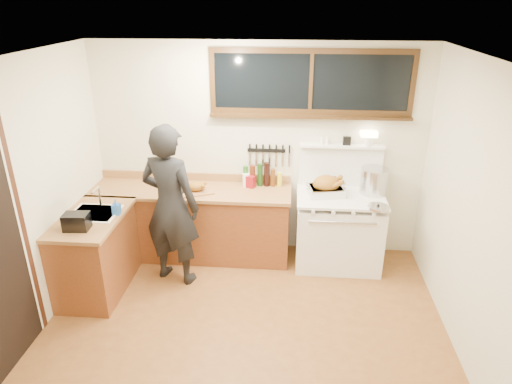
# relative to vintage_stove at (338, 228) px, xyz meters

# --- Properties ---
(ground_plane) EXTENTS (4.00, 3.50, 0.02)m
(ground_plane) POSITION_rel_vintage_stove_xyz_m (-1.00, -1.41, -0.48)
(ground_plane) COLOR brown
(room_shell) EXTENTS (4.10, 3.60, 2.65)m
(room_shell) POSITION_rel_vintage_stove_xyz_m (-1.00, -1.41, 1.18)
(room_shell) COLOR beige
(room_shell) RESTS_ON ground
(counter_back) EXTENTS (2.44, 0.64, 1.00)m
(counter_back) POSITION_rel_vintage_stove_xyz_m (-1.80, 0.04, -0.01)
(counter_back) COLOR #623015
(counter_back) RESTS_ON ground
(counter_left) EXTENTS (0.64, 1.09, 0.90)m
(counter_left) POSITION_rel_vintage_stove_xyz_m (-2.70, -0.79, -0.02)
(counter_left) COLOR #623015
(counter_left) RESTS_ON ground
(sink_unit) EXTENTS (0.50, 0.45, 0.37)m
(sink_unit) POSITION_rel_vintage_stove_xyz_m (-2.68, -0.71, 0.38)
(sink_unit) COLOR white
(sink_unit) RESTS_ON counter_left
(vintage_stove) EXTENTS (1.02, 0.74, 1.60)m
(vintage_stove) POSITION_rel_vintage_stove_xyz_m (0.00, 0.00, 0.00)
(vintage_stove) COLOR white
(vintage_stove) RESTS_ON ground
(back_window) EXTENTS (2.32, 0.13, 0.77)m
(back_window) POSITION_rel_vintage_stove_xyz_m (-0.40, 0.31, 1.60)
(back_window) COLOR black
(back_window) RESTS_ON room_shell
(knife_strip) EXTENTS (0.52, 0.03, 0.28)m
(knife_strip) POSITION_rel_vintage_stove_xyz_m (-0.88, 0.32, 0.84)
(knife_strip) COLOR black
(knife_strip) RESTS_ON room_shell
(man) EXTENTS (0.77, 0.62, 1.85)m
(man) POSITION_rel_vintage_stove_xyz_m (-1.90, -0.51, 0.46)
(man) COLOR black
(man) RESTS_ON ground
(soap_bottle) EXTENTS (0.08, 0.08, 0.17)m
(soap_bottle) POSITION_rel_vintage_stove_xyz_m (-2.43, -0.71, 0.52)
(soap_bottle) COLOR blue
(soap_bottle) RESTS_ON counter_left
(toaster) EXTENTS (0.26, 0.19, 0.17)m
(toaster) POSITION_rel_vintage_stove_xyz_m (-2.70, -1.07, 0.52)
(toaster) COLOR black
(toaster) RESTS_ON counter_left
(cutting_board) EXTENTS (0.45, 0.40, 0.13)m
(cutting_board) POSITION_rel_vintage_stove_xyz_m (-1.70, -0.05, 0.48)
(cutting_board) COLOR olive
(cutting_board) RESTS_ON counter_back
(roast_turkey) EXTENTS (0.45, 0.37, 0.24)m
(roast_turkey) POSITION_rel_vintage_stove_xyz_m (-0.18, 0.01, 0.53)
(roast_turkey) COLOR silver
(roast_turkey) RESTS_ON vintage_stove
(stockpot) EXTENTS (0.33, 0.33, 0.30)m
(stockpot) POSITION_rel_vintage_stove_xyz_m (0.39, 0.11, 0.58)
(stockpot) COLOR silver
(stockpot) RESTS_ON vintage_stove
(saucepan) EXTENTS (0.20, 0.31, 0.13)m
(saucepan) POSITION_rel_vintage_stove_xyz_m (-0.03, 0.10, 0.50)
(saucepan) COLOR silver
(saucepan) RESTS_ON vintage_stove
(pot_lid) EXTENTS (0.30, 0.30, 0.04)m
(pot_lid) POSITION_rel_vintage_stove_xyz_m (0.38, -0.31, 0.44)
(pot_lid) COLOR silver
(pot_lid) RESTS_ON vintage_stove
(coffee_tin) EXTENTS (0.12, 0.11, 0.15)m
(coffee_tin) POSITION_rel_vintage_stove_xyz_m (-1.08, 0.15, 0.51)
(coffee_tin) COLOR maroon
(coffee_tin) RESTS_ON counter_back
(pitcher) EXTENTS (0.11, 0.11, 0.16)m
(pitcher) POSITION_rel_vintage_stove_xyz_m (-1.14, 0.18, 0.51)
(pitcher) COLOR white
(pitcher) RESTS_ON counter_back
(bottle_cluster) EXTENTS (0.48, 0.07, 0.30)m
(bottle_cluster) POSITION_rel_vintage_stove_xyz_m (-0.95, 0.22, 0.56)
(bottle_cluster) COLOR black
(bottle_cluster) RESTS_ON counter_back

